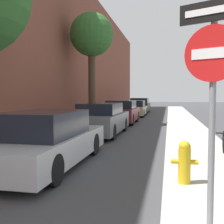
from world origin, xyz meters
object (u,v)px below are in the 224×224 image
object	(u,v)px
parked_car_black	(140,106)
traffic_sign_post	(212,85)
parked_car_maroon	(122,112)
street_tree_far	(92,37)
parked_car_grey	(102,119)
fire_hydrant	(184,161)
parked_car_silver	(47,140)
parked_car_champagne	(135,109)

from	to	relation	value
parked_car_black	traffic_sign_post	xyz separation A→B (m)	(3.38, -25.16, 1.16)
parked_car_maroon	street_tree_far	size ratio (longest dim) A/B	0.67
parked_car_grey	fire_hydrant	xyz separation A→B (m)	(3.24, -6.72, -0.15)
parked_car_black	parked_car_grey	bearing A→B (deg)	-90.05
fire_hydrant	parked_car_black	bearing A→B (deg)	97.98
parked_car_silver	parked_car_black	size ratio (longest dim) A/B	1.11
parked_car_grey	traffic_sign_post	distance (m)	9.54
traffic_sign_post	parked_car_champagne	bearing A→B (deg)	123.33
parked_car_grey	parked_car_maroon	xyz separation A→B (m)	(0.04, 5.15, 0.01)
parked_car_grey	parked_car_maroon	size ratio (longest dim) A/B	1.10
parked_car_champagne	street_tree_far	bearing A→B (deg)	-101.64
parked_car_maroon	parked_car_champagne	xyz separation A→B (m)	(0.10, 5.87, -0.05)
street_tree_far	traffic_sign_post	distance (m)	13.56
parked_car_maroon	street_tree_far	bearing A→B (deg)	-130.28
fire_hydrant	traffic_sign_post	size ratio (longest dim) A/B	0.30
street_tree_far	fire_hydrant	distance (m)	12.06
parked_car_silver	street_tree_far	size ratio (longest dim) A/B	0.73
parked_car_silver	parked_car_maroon	distance (m)	10.79
parked_car_maroon	parked_car_champagne	world-z (taller)	parked_car_maroon
parked_car_maroon	traffic_sign_post	xyz separation A→B (m)	(3.35, -13.99, 1.17)
traffic_sign_post	parked_car_black	bearing A→B (deg)	121.68
parked_car_silver	street_tree_far	world-z (taller)	street_tree_far
parked_car_grey	fire_hydrant	distance (m)	7.46
parked_car_black	traffic_sign_post	bearing A→B (deg)	-82.35
street_tree_far	parked_car_maroon	bearing A→B (deg)	49.72
traffic_sign_post	street_tree_far	bearing A→B (deg)	135.48
fire_hydrant	traffic_sign_post	xyz separation A→B (m)	(0.15, -2.12, 1.33)
parked_car_maroon	parked_car_black	bearing A→B (deg)	90.13
parked_car_black	fire_hydrant	size ratio (longest dim) A/B	5.21
parked_car_champagne	traffic_sign_post	size ratio (longest dim) A/B	1.53
parked_car_silver	parked_car_champagne	size ratio (longest dim) A/B	1.15
parked_car_maroon	street_tree_far	world-z (taller)	street_tree_far
parked_car_silver	parked_car_black	bearing A→B (deg)	89.93
parked_car_black	traffic_sign_post	distance (m)	25.41
parked_car_grey	street_tree_far	xyz separation A→B (m)	(-1.42, 3.42, 4.43)
parked_car_silver	parked_car_champagne	distance (m)	16.67
parked_car_maroon	fire_hydrant	size ratio (longest dim) A/B	5.33
parked_car_black	fire_hydrant	xyz separation A→B (m)	(3.23, -23.03, -0.17)
parked_car_grey	parked_car_maroon	world-z (taller)	parked_car_maroon
street_tree_far	fire_hydrant	world-z (taller)	street_tree_far
street_tree_far	traffic_sign_post	xyz separation A→B (m)	(4.82, -12.26, -3.24)
fire_hydrant	parked_car_maroon	bearing A→B (deg)	105.10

